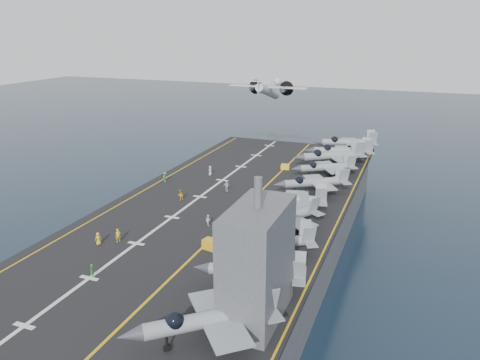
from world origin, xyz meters
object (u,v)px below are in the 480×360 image
(tow_cart_a, at_px, (211,244))
(transport_plane, at_px, (268,92))
(island_superstructure, at_px, (257,250))
(fighter_jet_0, at_px, (210,317))

(tow_cart_a, bearing_deg, transport_plane, 102.23)
(island_superstructure, distance_m, transport_plane, 88.87)
(transport_plane, bearing_deg, tow_cart_a, -77.77)
(island_superstructure, xyz_separation_m, fighter_jet_0, (-2.70, -5.41, -4.89))
(tow_cart_a, bearing_deg, island_superstructure, -48.89)
(fighter_jet_0, xyz_separation_m, tow_cart_a, (-7.97, 17.65, -1.94))
(fighter_jet_0, distance_m, tow_cart_a, 19.46)
(fighter_jet_0, height_order, tow_cart_a, fighter_jet_0)
(island_superstructure, height_order, transport_plane, island_superstructure)
(island_superstructure, distance_m, tow_cart_a, 17.62)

